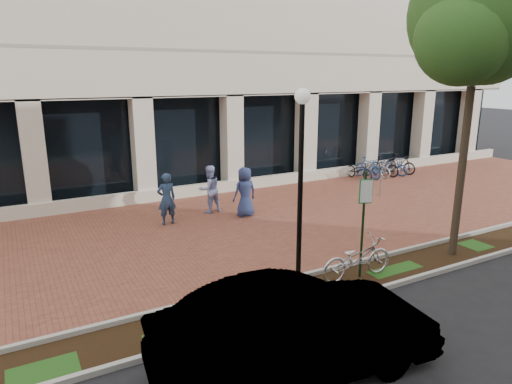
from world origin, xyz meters
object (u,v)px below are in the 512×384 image
lamppost (300,181)px  pedestrian_mid (209,189)px  locked_bicycle (357,258)px  parking_sign (364,212)px  pedestrian_left (167,199)px  sedan_near_curb (296,330)px  bike_rack_cluster (380,167)px  street_tree (479,24)px  bollard (381,184)px  pedestrian_right (245,192)px

lamppost → pedestrian_mid: 7.11m
lamppost → locked_bicycle: 2.67m
parking_sign → pedestrian_left: 7.24m
parking_sign → sedan_near_curb: parking_sign is taller
parking_sign → bike_rack_cluster: bearing=66.9°
street_tree → bollard: size_ratio=8.62×
pedestrian_mid → bike_rack_cluster: 10.24m
locked_bicycle → pedestrian_right: bearing=2.7°
bike_rack_cluster → sedan_near_curb: (-12.61, -11.22, 0.33)m
street_tree → locked_bicycle: size_ratio=4.00×
lamppost → street_tree: bearing=-3.8°
pedestrian_mid → bike_rack_cluster: pedestrian_mid is taller
street_tree → lamppost: bearing=176.2°
pedestrian_left → pedestrian_mid: bearing=-164.3°
bollard → street_tree: bearing=-115.4°
street_tree → sedan_near_curb: size_ratio=1.67×
street_tree → pedestrian_mid: (-4.60, 7.21, -5.42)m
locked_bicycle → bike_rack_cluster: size_ratio=0.59×
pedestrian_mid → sedan_near_curb: bearing=67.1°
parking_sign → bollard: size_ratio=2.88×
lamppost → pedestrian_mid: (0.59, 6.86, -1.79)m
pedestrian_mid → parking_sign: bearing=90.6°
parking_sign → pedestrian_right: 6.13m
pedestrian_right → sedan_near_curb: size_ratio=0.37×
lamppost → bike_rack_cluster: bearing=38.4°
parking_sign → bollard: (6.29, 5.89, -1.25)m
lamppost → sedan_near_curb: (-1.91, -2.74, -1.86)m
pedestrian_left → sedan_near_curb: pedestrian_left is taller
bollard → bike_rack_cluster: size_ratio=0.27×
locked_bicycle → pedestrian_left: (-2.84, 6.55, 0.36)m
lamppost → street_tree: size_ratio=0.57×
bollard → pedestrian_right: bearing=178.4°
parking_sign → pedestrian_mid: parking_sign is taller
parking_sign → street_tree: (3.48, -0.04, 4.57)m
street_tree → bollard: street_tree is taller
street_tree → sedan_near_curb: (-7.10, -2.40, -5.49)m
lamppost → locked_bicycle: (1.57, -0.31, -2.14)m
pedestrian_mid → bollard: bearing=161.9°
lamppost → pedestrian_right: lamppost is taller
bike_rack_cluster → pedestrian_left: bearing=-176.5°
lamppost → pedestrian_left: bearing=101.5°
street_tree → bike_rack_cluster: bearing=58.0°
locked_bicycle → pedestrian_mid: pedestrian_mid is taller
pedestrian_mid → pedestrian_right: (0.93, -1.10, 0.02)m
pedestrian_left → bike_rack_cluster: (11.97, 2.24, -0.42)m
pedestrian_left → pedestrian_right: size_ratio=0.99×
lamppost → locked_bicycle: size_ratio=2.29×
street_tree → bollard: 8.77m
locked_bicycle → pedestrian_mid: (-0.98, 7.17, 0.35)m
locked_bicycle → pedestrian_left: bearing=25.7°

